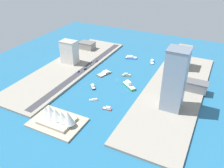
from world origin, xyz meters
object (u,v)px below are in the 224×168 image
Objects in this scene: water_taxi_orange at (126,75)px; pickup_red at (97,61)px; suv_black at (85,69)px; carpark_squat_concrete at (87,45)px; taxi_yellow_cab at (91,65)px; sedan_silver at (91,62)px; barge_flat_brown at (105,73)px; sailboat_small_white at (94,100)px; tugboat_red at (107,108)px; yacht_sleek_gray at (152,62)px; ferry_green_doubledeck at (129,85)px; warehouse_low_gray at (192,85)px; office_block_beige at (183,57)px; tower_tall_glass at (175,80)px; hatchback_blue at (78,72)px; traffic_light_waterfront at (97,60)px; hotel_broad_white at (69,52)px; catamaran_blue at (131,57)px; opera_landmark at (57,116)px; patrol_launch_navy at (93,87)px.

water_taxi_orange is 62.27m from pickup_red.
carpark_squat_concrete is at bearing -60.32° from suv_black.
taxi_yellow_cab reaches higher than water_taxi_orange.
sedan_silver is (5.33, 7.59, -0.09)m from pickup_red.
sailboat_small_white is at bearing 107.10° from barge_flat_brown.
yacht_sleek_gray is (-6.34, -142.72, 0.15)m from tugboat_red.
ferry_green_doubledeck is 76.50m from suv_black.
yacht_sleek_gray is 88.37m from pickup_red.
warehouse_low_gray is at bearing 175.31° from sedan_silver.
suv_black reaches higher than sedan_silver.
office_block_beige is (-46.07, 1.71, 16.98)m from yacht_sleek_gray.
taxi_yellow_cab reaches higher than sedan_silver.
tower_tall_glass is 14.47× the size of hatchback_blue.
traffic_light_waterfront reaches higher than pickup_red.
traffic_light_waterfront is at bearing 19.12° from office_block_beige.
traffic_light_waterfront is (-38.03, -19.10, -13.37)m from hotel_broad_white.
catamaran_blue is 3.09× the size of traffic_light_waterfront.
yacht_sleek_gray is 130.98m from hotel_broad_white.
pickup_red is at bearing -7.73° from warehouse_low_gray.
warehouse_low_gray is 157.13m from hatchback_blue.
water_taxi_orange is 62.05m from suv_black.
sailboat_small_white is 105.05m from pickup_red.
water_taxi_orange is at bearing -33.61° from tower_tall_glass.
hatchback_blue is at bearing 89.42° from sedan_silver.
ferry_green_doubledeck is 4.69× the size of taxi_yellow_cab.
hatchback_blue is (-36.60, 83.81, -5.16)m from carpark_squat_concrete.
hatchback_blue is (4.66, 27.13, -0.00)m from taxi_yellow_cab.
hotel_broad_white reaches higher than pickup_red.
sailboat_small_white is at bearing 62.46° from ferry_green_doubledeck.
hotel_broad_white is 144.30m from opera_landmark.
barge_flat_brown is 3.54× the size of traffic_light_waterfront.
tower_tall_glass reaches higher than sedan_silver.
opera_landmark is at bearing 48.20° from warehouse_low_gray.
sedan_silver is at bearing -23.64° from tower_tall_glass.
suv_black is (-33.92, 10.05, -16.76)m from hotel_broad_white.
catamaran_blue is 4.04× the size of taxi_yellow_cab.
yacht_sleek_gray is 96.72m from sedan_silver.
office_block_beige is 138.64m from sedan_silver.
ferry_green_doubledeck is 47.18m from patrol_launch_navy.
carpark_squat_concrete is (71.10, -67.73, 7.40)m from barge_flat_brown.
tower_tall_glass reaches higher than yacht_sleek_gray.
sailboat_small_white is 101.62m from traffic_light_waterfront.
catamaran_blue is at bearing -140.69° from hotel_broad_white.
taxi_yellow_cab is (60.40, -2.27, 2.05)m from water_taxi_orange.
traffic_light_waterfront is at bearing -15.93° from water_taxi_orange.
pickup_red is at bearing -17.48° from water_taxi_orange.
suv_black is at bearing -110.49° from hatchback_blue.
suv_black reaches higher than catamaran_blue.
sailboat_small_white reaches higher than patrol_launch_navy.
tower_tall_glass is at bearing 148.36° from carpark_squat_concrete.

